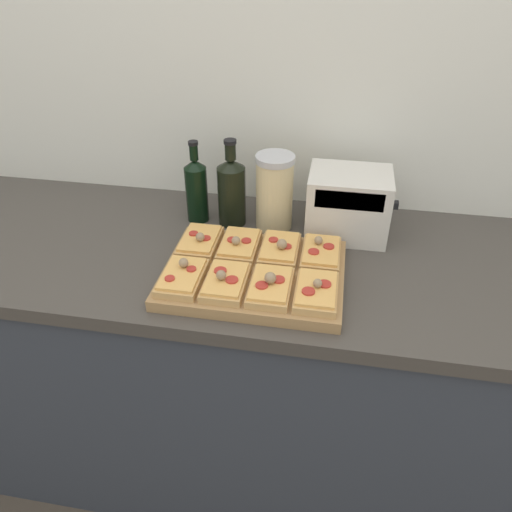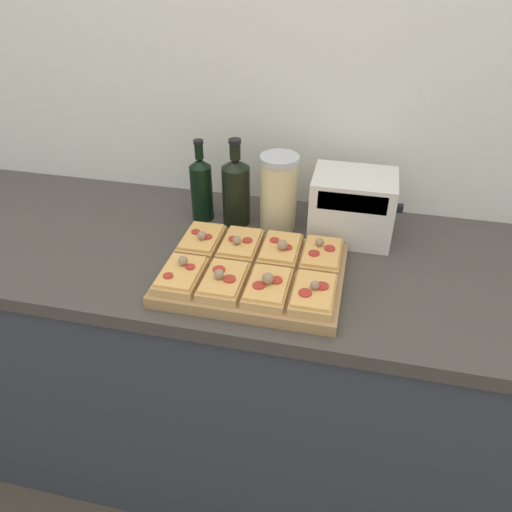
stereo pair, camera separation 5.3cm
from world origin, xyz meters
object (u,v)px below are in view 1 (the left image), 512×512
Objects in this scene: olive_oil_bottle at (196,189)px; grain_jar_tall at (274,192)px; wine_bottle at (232,190)px; toaster_oven at (348,204)px; cutting_board at (254,274)px.

olive_oil_bottle reaches higher than grain_jar_tall.
wine_bottle reaches higher than olive_oil_bottle.
grain_jar_tall is 0.21m from toaster_oven.
cutting_board is at bearing -66.96° from wine_bottle.
toaster_oven is (0.34, -0.00, -0.01)m from wine_bottle.
grain_jar_tall reaches higher than cutting_board.
wine_bottle reaches higher than grain_jar_tall.
cutting_board is at bearing -129.72° from toaster_oven.
wine_bottle is 0.13m from grain_jar_tall.
wine_bottle is (-0.12, 0.27, 0.09)m from cutting_board.
wine_bottle is at bearing 180.00° from grain_jar_tall.
olive_oil_bottle is at bearing 179.89° from toaster_oven.
grain_jar_tall is (0.13, 0.00, 0.01)m from wine_bottle.
cutting_board is 0.36m from toaster_oven.
cutting_board is at bearing -92.52° from grain_jar_tall.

